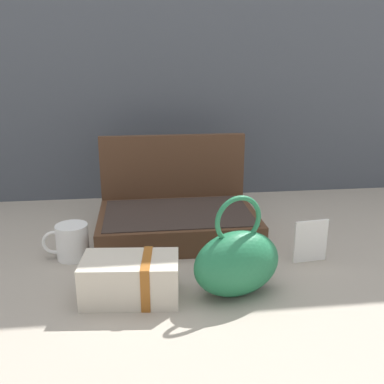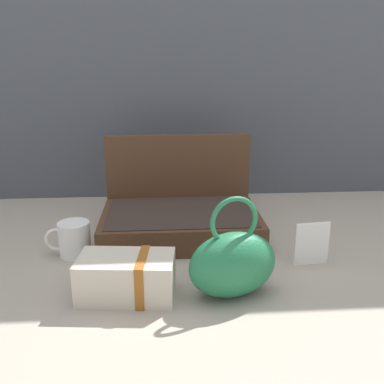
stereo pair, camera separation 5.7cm
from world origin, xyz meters
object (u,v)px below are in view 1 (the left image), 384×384
object	(u,v)px
open_suitcase	(177,214)
cream_toiletry_bag	(132,279)
info_card_left	(311,241)
teal_pouch_handbag	(237,262)
coffee_mug	(72,242)

from	to	relation	value
open_suitcase	cream_toiletry_bag	size ratio (longest dim) A/B	2.08
info_card_left	teal_pouch_handbag	bearing A→B (deg)	-155.65
teal_pouch_handbag	cream_toiletry_bag	distance (m)	0.24
open_suitcase	teal_pouch_handbag	xyz separation A→B (m)	(0.10, -0.38, 0.02)
open_suitcase	coffee_mug	world-z (taller)	open_suitcase
teal_pouch_handbag	coffee_mug	size ratio (longest dim) A/B	1.93
teal_pouch_handbag	coffee_mug	world-z (taller)	teal_pouch_handbag
cream_toiletry_bag	coffee_mug	xyz separation A→B (m)	(-0.16, 0.23, -0.00)
cream_toiletry_bag	info_card_left	bearing A→B (deg)	15.42
coffee_mug	open_suitcase	bearing A→B (deg)	25.15
open_suitcase	teal_pouch_handbag	size ratio (longest dim) A/B	1.96
teal_pouch_handbag	cream_toiletry_bag	size ratio (longest dim) A/B	1.06
open_suitcase	cream_toiletry_bag	world-z (taller)	open_suitcase
coffee_mug	info_card_left	xyz separation A→B (m)	(0.63, -0.10, 0.01)
teal_pouch_handbag	cream_toiletry_bag	xyz separation A→B (m)	(-0.24, 0.01, -0.03)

